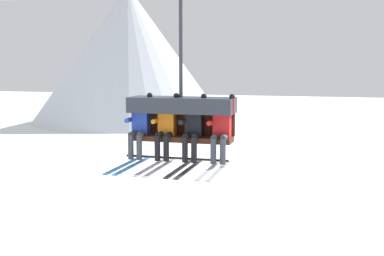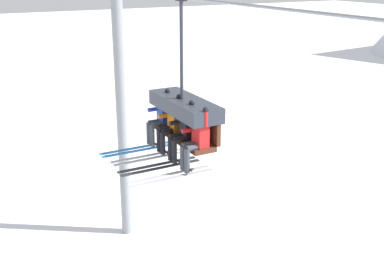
% 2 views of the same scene
% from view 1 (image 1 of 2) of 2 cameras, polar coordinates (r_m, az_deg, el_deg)
% --- Properties ---
extents(mountain_peak_west, '(23.85, 23.85, 16.44)m').
position_cam_1_polar(mountain_peak_west, '(60.75, -7.50, 8.61)').
color(mountain_peak_west, silver).
rests_on(mountain_peak_west, ground_plane).
extents(chairlift_chair, '(2.06, 0.74, 3.20)m').
position_cam_1_polar(chairlift_chair, '(9.37, -1.19, 2.01)').
color(chairlift_chair, '#512819').
extents(skier_blue, '(0.48, 1.70, 1.34)m').
position_cam_1_polar(skier_blue, '(9.47, -6.29, 0.24)').
color(skier_blue, '#2847B7').
extents(skier_orange, '(0.48, 1.70, 1.34)m').
position_cam_1_polar(skier_orange, '(9.28, -3.16, 0.13)').
color(skier_orange, orange).
extents(skier_black, '(0.48, 1.70, 1.34)m').
position_cam_1_polar(skier_black, '(9.12, 0.09, 0.01)').
color(skier_black, black).
extents(skier_red, '(0.48, 1.70, 1.34)m').
position_cam_1_polar(skier_red, '(8.99, 3.45, -0.11)').
color(skier_red, red).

